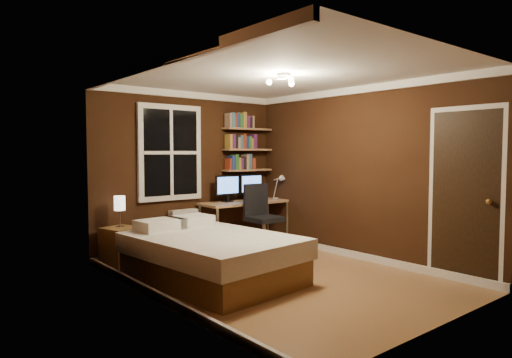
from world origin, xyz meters
TOP-DOWN VIEW (x-y plane):
  - floor at (0.00, 0.00)m, footprint 4.20×4.20m
  - wall_back at (0.00, 2.10)m, footprint 3.20×0.04m
  - wall_left at (-1.60, 0.00)m, footprint 0.04×4.20m
  - wall_right at (1.60, 0.00)m, footprint 0.04×4.20m
  - ceiling at (0.00, 0.00)m, footprint 3.20×4.20m
  - window at (-0.35, 2.06)m, footprint 1.06×0.06m
  - door at (1.59, -1.55)m, footprint 0.03×0.82m
  - door_knob at (1.55, -1.85)m, footprint 0.06×0.06m
  - ceiling_fixture at (0.00, -0.10)m, footprint 0.44×0.44m
  - bookshelf_lower at (1.08, 1.98)m, footprint 0.92×0.22m
  - books_row_lower at (1.08, 1.98)m, footprint 0.54×0.16m
  - bookshelf_middle at (1.08, 1.98)m, footprint 0.92×0.22m
  - books_row_middle at (1.08, 1.98)m, footprint 0.60×0.16m
  - bookshelf_upper at (1.08, 1.98)m, footprint 0.92×0.22m
  - books_row_upper at (1.08, 1.98)m, footprint 0.54×0.16m
  - bed at (-0.71, 0.42)m, footprint 1.67×2.18m
  - nightstand at (-1.26, 1.85)m, footprint 0.52×0.52m
  - bedside_lamp at (-1.26, 1.85)m, footprint 0.15×0.15m
  - radiator at (-0.18, 1.98)m, footprint 0.44×0.16m
  - desk at (0.88, 1.79)m, footprint 1.57×0.59m
  - monitor_left at (0.58, 1.86)m, footprint 0.46×0.12m
  - monitor_right at (1.07, 1.86)m, footprint 0.46×0.12m
  - desk_lamp at (1.52, 1.67)m, footprint 0.14×0.32m
  - office_chair at (0.79, 1.24)m, footprint 0.58×0.58m

SIDE VIEW (x-z plane):
  - floor at x=0.00m, z-range 0.00..0.00m
  - nightstand at x=-1.26m, z-range 0.00..0.52m
  - bed at x=-0.71m, z-range -0.05..0.64m
  - radiator at x=-0.18m, z-range 0.00..0.67m
  - office_chair at x=0.79m, z-range -0.12..0.94m
  - desk at x=0.88m, z-range 0.31..1.06m
  - bedside_lamp at x=-1.26m, z-range 0.52..0.96m
  - monitor_left at x=0.58m, z-range 0.75..1.18m
  - monitor_right at x=1.07m, z-range 0.75..1.18m
  - desk_lamp at x=1.52m, z-range 0.75..1.19m
  - door_knob at x=1.55m, z-range 0.97..1.03m
  - door at x=1.59m, z-range 0.00..2.05m
  - wall_back at x=0.00m, z-range 0.00..2.50m
  - wall_left at x=-1.60m, z-range 0.00..2.50m
  - wall_right at x=1.60m, z-range 0.00..2.50m
  - bookshelf_lower at x=1.08m, z-range 1.24..1.26m
  - books_row_lower at x=1.08m, z-range 1.26..1.49m
  - window at x=-0.35m, z-range 0.82..2.28m
  - bookshelf_middle at x=1.08m, z-range 1.59..1.61m
  - books_row_middle at x=1.08m, z-range 1.61..1.84m
  - bookshelf_upper at x=1.08m, z-range 1.94..1.96m
  - books_row_upper at x=1.08m, z-range 1.96..2.20m
  - ceiling_fixture at x=0.00m, z-range 2.31..2.49m
  - ceiling at x=0.00m, z-range 2.49..2.51m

